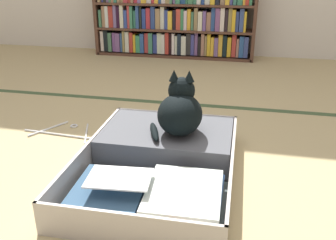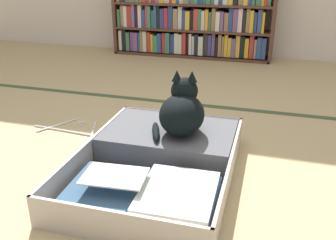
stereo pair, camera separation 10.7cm
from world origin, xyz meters
name	(u,v)px [view 2 (the right image)]	position (x,y,z in m)	size (l,w,h in m)	color
ground_plane	(139,186)	(0.00, 0.00, 0.00)	(10.00, 10.00, 0.00)	tan
tatami_border	(193,104)	(0.00, 0.97, 0.00)	(4.80, 0.05, 0.00)	#3D5232
bookshelf	(192,18)	(-0.32, 2.26, 0.35)	(1.48, 0.25, 0.73)	brown
open_suitcase	(162,158)	(0.05, 0.15, 0.05)	(0.62, 0.86, 0.13)	#B9B0A7
black_cat	(182,111)	(0.10, 0.29, 0.22)	(0.25, 0.27, 0.27)	black
clothes_hanger	(74,129)	(-0.52, 0.41, 0.01)	(0.44, 0.24, 0.01)	silver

